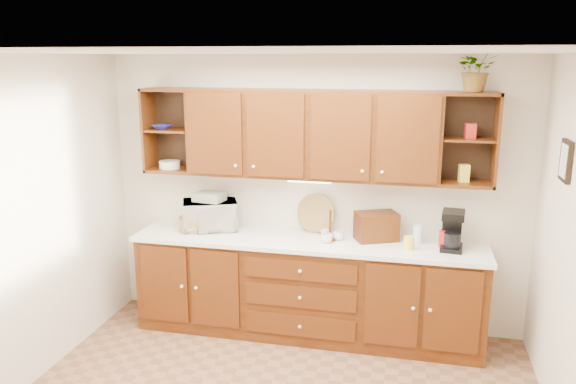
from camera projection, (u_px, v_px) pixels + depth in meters
The scene contains 24 objects.
ceiling at pixel (264, 52), 3.40m from camera, with size 4.00×4.00×0.00m, color white.
back_wall at pixel (314, 194), 5.37m from camera, with size 4.00×4.00×0.00m, color beige.
left_wall at pixel (5, 234), 4.14m from camera, with size 3.50×3.50×0.00m, color beige.
base_cabinets at pixel (307, 288), 5.28m from camera, with size 3.20×0.60×0.90m, color #391506.
countertop at pixel (307, 241), 5.16m from camera, with size 3.24×0.64×0.04m, color white.
upper_cabinets at pixel (312, 134), 5.07m from camera, with size 3.20×0.33×0.80m.
undercabinet_light at pixel (310, 181), 5.12m from camera, with size 0.40×0.05×0.03m, color white.
framed_picture at pixel (566, 161), 4.00m from camera, with size 0.03×0.24×0.30m, color black.
wicker_basket at pixel (192, 224), 5.39m from camera, with size 0.26×0.26×0.14m, color olive.
microwave at pixel (210, 215), 5.44m from camera, with size 0.51×0.34×0.28m, color silver.
towel_stack at pixel (209, 197), 5.39m from camera, with size 0.27×0.20×0.08m, color #DABC66.
wine_bottle at pixel (224, 212), 5.47m from camera, with size 0.07×0.07×0.32m, color black.
woven_tray at pixel (316, 231), 5.38m from camera, with size 0.37×0.37×0.02m, color olive.
bread_box at pixel (376, 226), 5.11m from camera, with size 0.37×0.23×0.26m, color #391506.
mug_tree at pixel (330, 236), 5.12m from camera, with size 0.26×0.26×0.29m.
canister_red at pixel (446, 239), 4.93m from camera, with size 0.12×0.12×0.15m, color #B01F19.
canister_white at pixel (418, 234), 5.03m from camera, with size 0.09×0.09×0.17m, color white.
canister_yellow at pixel (409, 243), 4.87m from camera, with size 0.09×0.09×0.12m, color yellow.
coffee_maker at pixel (452, 231), 4.86m from camera, with size 0.21×0.26×0.35m.
bowl_stack at pixel (162, 127), 5.36m from camera, with size 0.17×0.17×0.04m, color navy.
plate_stack at pixel (170, 165), 5.45m from camera, with size 0.20×0.20×0.07m, color white.
pantry_box_yellow at pixel (464, 173), 4.84m from camera, with size 0.09×0.07×0.15m, color yellow.
pantry_box_red at pixel (470, 131), 4.73m from camera, with size 0.09×0.08×0.13m, color #B01F19.
potted_plant at pixel (477, 69), 4.58m from camera, with size 0.33×0.29×0.37m, color #999999.
Camera 1 is at (0.92, -3.39, 2.57)m, focal length 35.00 mm.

